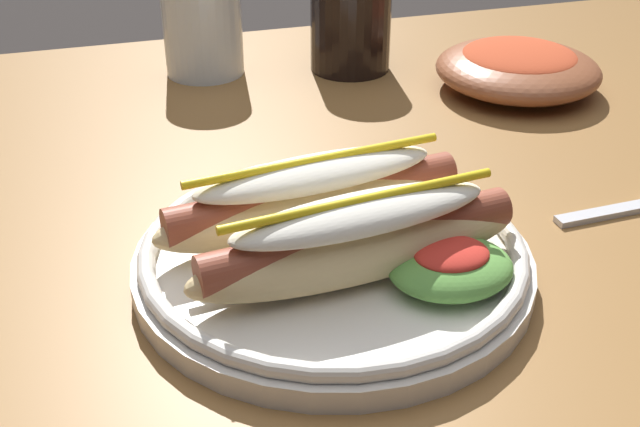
# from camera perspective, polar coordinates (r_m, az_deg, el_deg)

# --- Properties ---
(dining_table) EXTENTS (1.49, 0.84, 0.74)m
(dining_table) POSITION_cam_1_polar(r_m,az_deg,el_deg) (0.69, -1.35, -5.36)
(dining_table) COLOR olive
(dining_table) RESTS_ON ground_plane
(hot_dog_plate) EXTENTS (0.27, 0.27, 0.08)m
(hot_dog_plate) POSITION_cam_1_polar(r_m,az_deg,el_deg) (0.53, 1.28, -2.03)
(hot_dog_plate) COLOR silver
(hot_dog_plate) RESTS_ON dining_table
(fork) EXTENTS (0.12, 0.03, 0.00)m
(fork) POSITION_cam_1_polar(r_m,az_deg,el_deg) (0.66, 21.66, 0.44)
(fork) COLOR silver
(fork) RESTS_ON dining_table
(soda_cup) EXTENTS (0.09, 0.09, 0.10)m
(soda_cup) POSITION_cam_1_polar(r_m,az_deg,el_deg) (0.88, 2.19, 13.41)
(soda_cup) COLOR black
(soda_cup) RESTS_ON dining_table
(water_cup) EXTENTS (0.08, 0.08, 0.11)m
(water_cup) POSITION_cam_1_polar(r_m,az_deg,el_deg) (0.88, -8.38, 13.24)
(water_cup) COLOR silver
(water_cup) RESTS_ON dining_table
(side_bowl) EXTENTS (0.17, 0.17, 0.05)m
(side_bowl) POSITION_cam_1_polar(r_m,az_deg,el_deg) (0.86, 13.92, 10.09)
(side_bowl) COLOR brown
(side_bowl) RESTS_ON dining_table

